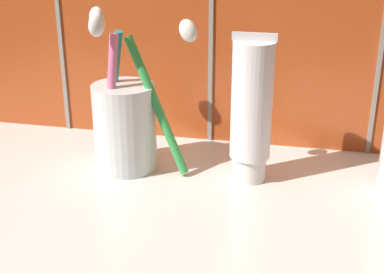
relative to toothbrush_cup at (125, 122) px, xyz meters
The scene contains 3 objects.
sink_counter 12.40cm from the toothbrush_cup, 59.54° to the right, with size 73.80×38.55×2.00cm, color silver.
toothbrush_cup is the anchor object (origin of this frame).
toothpaste_tube 13.39cm from the toothbrush_cup, ahead, with size 4.28×4.08×15.13cm.
Camera 1 is at (12.69, -40.47, 26.89)cm, focal length 50.00 mm.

